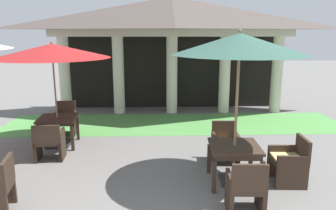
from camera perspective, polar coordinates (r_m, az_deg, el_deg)
name	(u,v)px	position (r m, az deg, el deg)	size (l,w,h in m)	color
background_pavilion	(172,24)	(11.19, 0.69, 14.05)	(8.53, 2.86, 3.91)	beige
lawn_strip	(174,123)	(10.01, 1.05, -3.28)	(10.33, 2.43, 0.01)	#519347
patio_table_near_foreground	(234,151)	(6.13, 11.63, -7.89)	(0.94, 0.94, 0.73)	#38281E
patio_umbrella_near_foreground	(239,45)	(5.76, 12.49, 10.24)	(2.33, 2.33, 2.81)	#2D2D2D
patio_chair_near_foreground_north	(225,144)	(7.16, 10.04, -6.78)	(0.58, 0.56, 0.86)	#38281E
patio_chair_near_foreground_south	(246,188)	(5.30, 13.60, -14.08)	(0.58, 0.53, 0.88)	#38281E
patio_chair_near_foreground_east	(289,162)	(6.48, 20.63, -9.36)	(0.61, 0.64, 0.89)	#38281E
patio_table_mid_left	(58,121)	(8.39, -18.90, -2.73)	(0.95, 0.95, 0.73)	#38281E
patio_umbrella_mid_left	(52,52)	(8.13, -19.76, 8.79)	(2.73, 2.73, 2.56)	#2D2D2D
patio_chair_mid_left_north	(65,120)	(9.33, -17.63, -2.50)	(0.59, 0.57, 0.90)	#38281E
patio_chair_mid_left_south	(49,142)	(7.59, -20.23, -6.17)	(0.63, 0.54, 0.84)	#38281E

